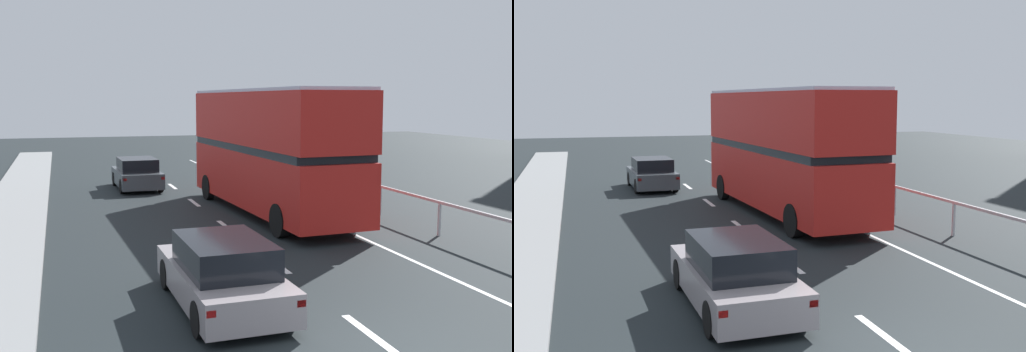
# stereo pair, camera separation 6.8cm
# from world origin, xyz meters

# --- Properties ---
(lane_paint_markings) EXTENTS (3.50, 46.00, 0.01)m
(lane_paint_markings) POSITION_xyz_m (2.19, 8.71, 0.00)
(lane_paint_markings) COLOR silver
(lane_paint_markings) RESTS_ON ground
(bridge_side_railing) EXTENTS (0.10, 42.00, 1.04)m
(bridge_side_railing) POSITION_xyz_m (5.67, 9.00, 0.85)
(bridge_side_railing) COLOR #B6B2B5
(bridge_side_railing) RESTS_ON ground
(double_decker_bus_red) EXTENTS (3.00, 10.45, 4.36)m
(double_decker_bus_red) POSITION_xyz_m (2.06, 12.12, 2.33)
(double_decker_bus_red) COLOR red
(double_decker_bus_red) RESTS_ON ground
(hatchback_car_near) EXTENTS (1.87, 4.29, 1.38)m
(hatchback_car_near) POSITION_xyz_m (-2.05, 3.17, 0.66)
(hatchback_car_near) COLOR gray
(hatchback_car_near) RESTS_ON ground
(sedan_car_ahead) EXTENTS (1.93, 4.10, 1.40)m
(sedan_car_ahead) POSITION_xyz_m (-1.65, 19.70, 0.67)
(sedan_car_ahead) COLOR #41484E
(sedan_car_ahead) RESTS_ON ground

